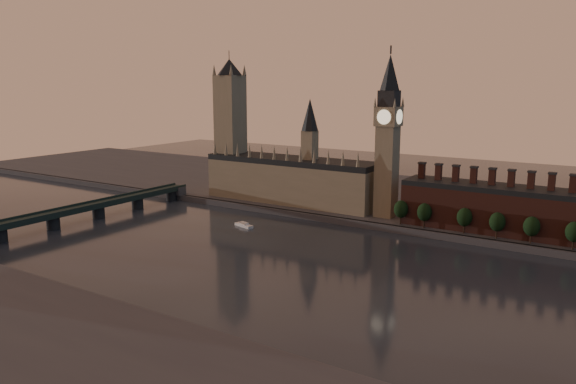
# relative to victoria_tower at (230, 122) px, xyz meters

# --- Properties ---
(ground) EXTENTS (900.00, 900.00, 0.00)m
(ground) POSITION_rel_victoria_tower_xyz_m (120.00, -115.00, -59.09)
(ground) COLOR black
(ground) RESTS_ON ground
(north_bank) EXTENTS (900.00, 182.00, 4.00)m
(north_bank) POSITION_rel_victoria_tower_xyz_m (120.00, 63.04, -57.09)
(north_bank) COLOR #404044
(north_bank) RESTS_ON ground
(palace_of_westminster) EXTENTS (130.00, 30.30, 74.00)m
(palace_of_westminster) POSITION_rel_victoria_tower_xyz_m (55.59, -0.09, -37.46)
(palace_of_westminster) COLOR gray
(palace_of_westminster) RESTS_ON north_bank
(victoria_tower) EXTENTS (24.00, 24.00, 108.00)m
(victoria_tower) POSITION_rel_victoria_tower_xyz_m (0.00, 0.00, 0.00)
(victoria_tower) COLOR gray
(victoria_tower) RESTS_ON north_bank
(big_ben) EXTENTS (15.00, 15.00, 107.00)m
(big_ben) POSITION_rel_victoria_tower_xyz_m (130.00, -5.00, -2.26)
(big_ben) COLOR gray
(big_ben) RESTS_ON north_bank
(chimney_block) EXTENTS (110.00, 25.00, 37.00)m
(chimney_block) POSITION_rel_victoria_tower_xyz_m (200.00, -5.00, -41.27)
(chimney_block) COLOR #532720
(chimney_block) RESTS_ON north_bank
(embankment_tree_0) EXTENTS (8.60, 8.60, 14.88)m
(embankment_tree_0) POSITION_rel_victoria_tower_xyz_m (146.27, -19.73, -45.62)
(embankment_tree_0) COLOR black
(embankment_tree_0) RESTS_ON north_bank
(embankment_tree_1) EXTENTS (8.60, 8.60, 14.88)m
(embankment_tree_1) POSITION_rel_victoria_tower_xyz_m (160.92, -19.76, -45.62)
(embankment_tree_1) COLOR black
(embankment_tree_1) RESTS_ON north_bank
(embankment_tree_2) EXTENTS (8.60, 8.60, 14.88)m
(embankment_tree_2) POSITION_rel_victoria_tower_xyz_m (184.39, -19.50, -45.62)
(embankment_tree_2) COLOR black
(embankment_tree_2) RESTS_ON north_bank
(embankment_tree_3) EXTENTS (8.60, 8.60, 14.88)m
(embankment_tree_3) POSITION_rel_victoria_tower_xyz_m (202.69, -20.74, -45.62)
(embankment_tree_3) COLOR black
(embankment_tree_3) RESTS_ON north_bank
(embankment_tree_4) EXTENTS (8.60, 8.60, 14.88)m
(embankment_tree_4) POSITION_rel_victoria_tower_xyz_m (220.38, -20.92, -45.62)
(embankment_tree_4) COLOR black
(embankment_tree_4) RESTS_ON north_bank
(embankment_tree_5) EXTENTS (8.60, 8.60, 14.88)m
(embankment_tree_5) POSITION_rel_victoria_tower_xyz_m (240.78, -21.15, -45.62)
(embankment_tree_5) COLOR black
(embankment_tree_5) RESTS_ON north_bank
(westminster_bridge) EXTENTS (14.00, 200.00, 11.55)m
(westminster_bridge) POSITION_rel_victoria_tower_xyz_m (-35.00, -117.70, -51.65)
(westminster_bridge) COLOR #1C2B27
(westminster_bridge) RESTS_ON ground
(river_boat) EXTENTS (14.66, 7.56, 2.82)m
(river_boat) POSITION_rel_victoria_tower_xyz_m (60.13, -63.61, -58.01)
(river_boat) COLOR silver
(river_boat) RESTS_ON ground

